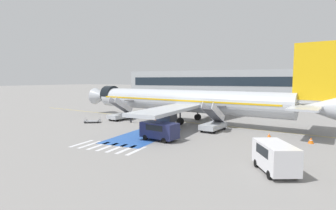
# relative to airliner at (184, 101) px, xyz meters

# --- Properties ---
(ground_plane) EXTENTS (600.00, 600.00, 0.00)m
(ground_plane) POSITION_rel_airliner_xyz_m (-0.44, 0.81, -3.61)
(ground_plane) COLOR gray
(apron_leadline_yellow) EXTENTS (78.85, 13.74, 0.01)m
(apron_leadline_yellow) POSITION_rel_airliner_xyz_m (-0.68, 0.12, -3.61)
(apron_leadline_yellow) COLOR gold
(apron_leadline_yellow) RESTS_ON ground_plane
(apron_stand_patch_blue) EXTENTS (5.69, 11.91, 0.01)m
(apron_stand_patch_blue) POSITION_rel_airliner_xyz_m (-0.68, -12.43, -3.61)
(apron_stand_patch_blue) COLOR #2856A8
(apron_stand_patch_blue) RESTS_ON ground_plane
(apron_walkway_bar_0) EXTENTS (0.44, 3.60, 0.01)m
(apron_walkway_bar_0) POSITION_rel_airliner_xyz_m (-4.88, -19.08, -3.61)
(apron_walkway_bar_0) COLOR silver
(apron_walkway_bar_0) RESTS_ON ground_plane
(apron_walkway_bar_1) EXTENTS (0.44, 3.60, 0.01)m
(apron_walkway_bar_1) POSITION_rel_airliner_xyz_m (-3.68, -19.08, -3.61)
(apron_walkway_bar_1) COLOR silver
(apron_walkway_bar_1) RESTS_ON ground_plane
(apron_walkway_bar_2) EXTENTS (0.44, 3.60, 0.01)m
(apron_walkway_bar_2) POSITION_rel_airliner_xyz_m (-2.48, -19.08, -3.61)
(apron_walkway_bar_2) COLOR silver
(apron_walkway_bar_2) RESTS_ON ground_plane
(apron_walkway_bar_3) EXTENTS (0.44, 3.60, 0.01)m
(apron_walkway_bar_3) POSITION_rel_airliner_xyz_m (-1.28, -19.08, -3.61)
(apron_walkway_bar_3) COLOR silver
(apron_walkway_bar_3) RESTS_ON ground_plane
(apron_walkway_bar_4) EXTENTS (0.44, 3.60, 0.01)m
(apron_walkway_bar_4) POSITION_rel_airliner_xyz_m (-0.08, -19.08, -3.61)
(apron_walkway_bar_4) COLOR silver
(apron_walkway_bar_4) RESTS_ON ground_plane
(apron_walkway_bar_5) EXTENTS (0.44, 3.60, 0.01)m
(apron_walkway_bar_5) POSITION_rel_airliner_xyz_m (1.12, -19.08, -3.61)
(apron_walkway_bar_5) COLOR silver
(apron_walkway_bar_5) RESTS_ON ground_plane
(apron_walkway_bar_6) EXTENTS (0.44, 3.60, 0.01)m
(apron_walkway_bar_6) POSITION_rel_airliner_xyz_m (2.32, -19.08, -3.61)
(apron_walkway_bar_6) COLOR silver
(apron_walkway_bar_6) RESTS_ON ground_plane
(airliner) EXTENTS (45.44, 32.29, 11.85)m
(airliner) POSITION_rel_airliner_xyz_m (0.00, 0.00, 0.00)
(airliner) COLOR #B7BCC4
(airliner) RESTS_ON ground_plane
(boarding_stairs_forward) EXTENTS (2.98, 5.48, 4.20)m
(boarding_stairs_forward) POSITION_rel_airliner_xyz_m (-11.18, -2.52, -2.60)
(boarding_stairs_forward) COLOR #ADB2BA
(boarding_stairs_forward) RESTS_ON ground_plane
(boarding_stairs_aft) EXTENTS (2.98, 5.48, 4.19)m
(boarding_stairs_aft) POSITION_rel_airliner_xyz_m (6.55, -5.57, -2.60)
(boarding_stairs_aft) COLOR #ADB2BA
(boarding_stairs_aft) RESTS_ON ground_plane
(fuel_tanker) EXTENTS (10.85, 2.93, 3.69)m
(fuel_tanker) POSITION_rel_airliner_xyz_m (4.29, 22.98, -1.73)
(fuel_tanker) COLOR #38383D
(fuel_tanker) RESTS_ON ground_plane
(service_van_0) EXTENTS (3.75, 4.74, 2.29)m
(service_van_0) POSITION_rel_airliner_xyz_m (15.28, -19.95, -2.25)
(service_van_0) COLOR silver
(service_van_0) RESTS_ON ground_plane
(service_van_1) EXTENTS (4.78, 2.88, 2.11)m
(service_van_1) POSITION_rel_airliner_xyz_m (2.29, -13.90, -2.35)
(service_van_1) COLOR #1E234C
(service_van_1) RESTS_ON ground_plane
(baggage_cart) EXTENTS (3.00, 2.60, 0.87)m
(baggage_cart) POSITION_rel_airliner_xyz_m (-13.64, -7.25, -3.36)
(baggage_cart) COLOR gray
(baggage_cart) RESTS_ON ground_plane
(ground_crew_0) EXTENTS (0.45, 0.26, 1.83)m
(ground_crew_0) POSITION_rel_airliner_xyz_m (-2.65, -3.50, -2.55)
(ground_crew_0) COLOR #2D2D33
(ground_crew_0) RESTS_ON ground_plane
(ground_crew_1) EXTENTS (0.43, 0.48, 1.61)m
(ground_crew_1) POSITION_rel_airliner_xyz_m (-3.86, -4.61, -2.69)
(ground_crew_1) COLOR #2D2D33
(ground_crew_1) RESTS_ON ground_plane
(ground_crew_2) EXTENTS (0.45, 0.27, 1.87)m
(ground_crew_2) POSITION_rel_airliner_xyz_m (-2.30, -6.08, -2.53)
(ground_crew_2) COLOR black
(ground_crew_2) RESTS_ON ground_plane
(ground_crew_3) EXTENTS (0.37, 0.48, 1.79)m
(ground_crew_3) POSITION_rel_airliner_xyz_m (-7.80, -4.52, -2.58)
(ground_crew_3) COLOR #2D2D33
(ground_crew_3) RESTS_ON ground_plane
(traffic_cone_0) EXTENTS (0.44, 0.44, 0.48)m
(traffic_cone_0) POSITION_rel_airliner_xyz_m (13.97, -6.45, -3.37)
(traffic_cone_0) COLOR orange
(traffic_cone_0) RESTS_ON ground_plane
(traffic_cone_1) EXTENTS (0.63, 0.63, 0.70)m
(traffic_cone_1) POSITION_rel_airliner_xyz_m (18.48, -8.17, -3.26)
(traffic_cone_1) COLOR orange
(traffic_cone_1) RESTS_ON ground_plane
(terminal_building) EXTENTS (129.44, 12.10, 11.69)m
(terminal_building) POSITION_rel_airliner_xyz_m (2.92, 85.09, 2.23)
(terminal_building) COLOR #9EA3A8
(terminal_building) RESTS_ON ground_plane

